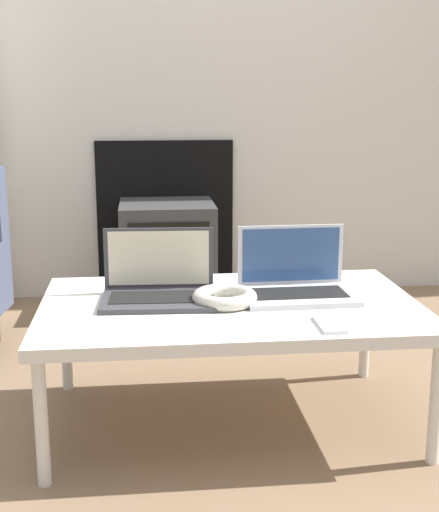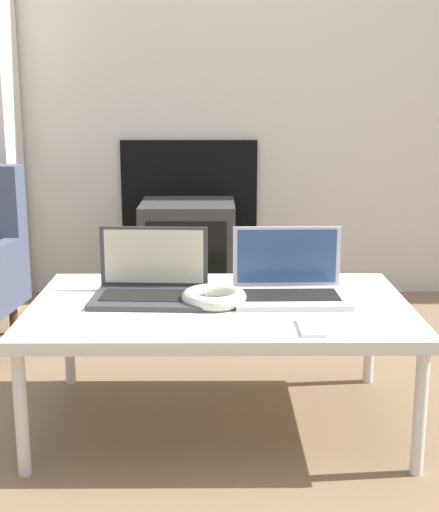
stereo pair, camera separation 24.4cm
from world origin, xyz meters
TOP-DOWN VIEW (x-y plane):
  - ground_plane at (0.00, 0.00)m, footprint 14.00×14.00m
  - wall_back at (-0.00, 1.71)m, footprint 7.00×0.08m
  - table at (0.00, 0.18)m, footprint 1.15×0.71m
  - laptop_left at (-0.21, 0.25)m, footprint 0.36×0.26m
  - laptop_right at (0.22, 0.25)m, footprint 0.35×0.25m
  - headphones at (-0.02, 0.17)m, footprint 0.20×0.20m
  - phone at (0.24, -0.07)m, footprint 0.07×0.15m
  - tv at (-0.15, 1.45)m, footprint 0.44×0.43m

SIDE VIEW (x-z plane):
  - ground_plane at x=0.00m, z-range 0.00..0.00m
  - tv at x=-0.15m, z-range 0.00..0.51m
  - table at x=0.00m, z-range 0.17..0.56m
  - phone at x=0.24m, z-range 0.39..0.40m
  - headphones at x=-0.02m, z-range 0.39..0.43m
  - laptop_left at x=-0.21m, z-range 0.33..0.54m
  - laptop_right at x=0.22m, z-range 0.33..0.54m
  - wall_back at x=0.00m, z-range -0.01..2.59m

